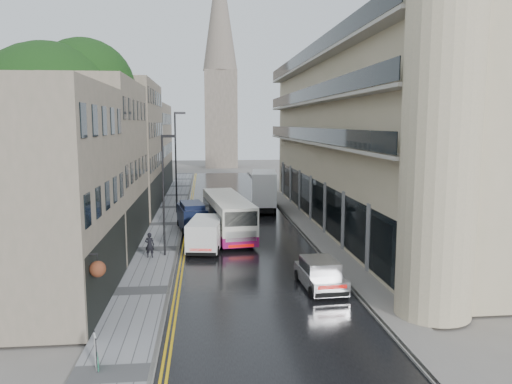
{
  "coord_description": "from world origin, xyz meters",
  "views": [
    {
      "loc": [
        -2.72,
        -13.28,
        8.31
      ],
      "look_at": [
        0.53,
        18.0,
        3.97
      ],
      "focal_mm": 35.0,
      "sensor_mm": 36.0,
      "label": 1
    }
  ],
  "objects": [
    {
      "name": "tree_near",
      "position": [
        -12.5,
        20.0,
        6.95
      ],
      "size": [
        10.56,
        10.56,
        13.89
      ],
      "primitive_type": null,
      "color": "black",
      "rests_on": "ground"
    },
    {
      "name": "right_sidewalk",
      "position": [
        5.4,
        27.5,
        0.06
      ],
      "size": [
        1.8,
        85.0,
        0.12
      ],
      "primitive_type": "cube",
      "color": "slate",
      "rests_on": "ground"
    },
    {
      "name": "lamp_post_far",
      "position": [
        -5.31,
        32.71,
        4.7
      ],
      "size": [
        1.05,
        0.51,
        9.16
      ],
      "primitive_type": null,
      "rotation": [
        0.0,
        0.0,
        0.28
      ],
      "color": "black",
      "rests_on": "left_sidewalk"
    },
    {
      "name": "church_spire",
      "position": [
        0.5,
        82.0,
        20.0
      ],
      "size": [
        6.4,
        6.4,
        40.0
      ],
      "primitive_type": null,
      "color": "gray",
      "rests_on": "ground"
    },
    {
      "name": "navy_van",
      "position": [
        -4.3,
        23.44,
        1.17
      ],
      "size": [
        2.53,
        4.77,
        2.31
      ],
      "primitive_type": null,
      "rotation": [
        0.0,
        0.0,
        0.17
      ],
      "color": "black",
      "rests_on": "road"
    },
    {
      "name": "road",
      "position": [
        0.0,
        27.5,
        0.01
      ],
      "size": [
        9.0,
        85.0,
        0.02
      ],
      "primitive_type": "cube",
      "color": "black",
      "rests_on": "ground"
    },
    {
      "name": "pedestrian",
      "position": [
        -6.13,
        17.08,
        0.9
      ],
      "size": [
        0.61,
        0.43,
        1.56
      ],
      "primitive_type": "imported",
      "rotation": [
        0.0,
        0.0,
        3.04
      ],
      "color": "black",
      "rests_on": "left_sidewalk"
    },
    {
      "name": "white_van",
      "position": [
        -3.81,
        17.51,
        1.07
      ],
      "size": [
        2.64,
        4.87,
        2.09
      ],
      "primitive_type": null,
      "rotation": [
        0.0,
        0.0,
        -0.15
      ],
      "color": "white",
      "rests_on": "road"
    },
    {
      "name": "modern_block",
      "position": [
        10.3,
        26.0,
        7.0
      ],
      "size": [
        8.0,
        40.0,
        14.0
      ],
      "primitive_type": null,
      "color": "#C3B191",
      "rests_on": "ground"
    },
    {
      "name": "cream_bus",
      "position": [
        -1.79,
        20.31,
        1.46
      ],
      "size": [
        3.64,
        10.74,
        2.87
      ],
      "primitive_type": null,
      "rotation": [
        0.0,
        0.0,
        0.12
      ],
      "color": "silver",
      "rests_on": "road"
    },
    {
      "name": "old_shop_row",
      "position": [
        -9.45,
        30.0,
        6.0
      ],
      "size": [
        4.5,
        56.0,
        12.0
      ],
      "primitive_type": null,
      "color": "gray",
      "rests_on": "ground"
    },
    {
      "name": "white_lorry",
      "position": [
        1.73,
        31.89,
        1.93
      ],
      "size": [
        2.95,
        7.47,
        3.82
      ],
      "primitive_type": null,
      "rotation": [
        0.0,
        0.0,
        -0.11
      ],
      "color": "white",
      "rests_on": "road"
    },
    {
      "name": "left_sidewalk",
      "position": [
        -5.85,
        27.5,
        0.06
      ],
      "size": [
        2.7,
        85.0,
        0.12
      ],
      "primitive_type": "cube",
      "color": "gray",
      "rests_on": "ground"
    },
    {
      "name": "tree_far",
      "position": [
        -12.2,
        33.0,
        6.23
      ],
      "size": [
        9.24,
        9.24,
        12.46
      ],
      "primitive_type": null,
      "color": "black",
      "rests_on": "ground"
    },
    {
      "name": "estate_sign",
      "position": [
        -6.45,
        3.05,
        0.68
      ],
      "size": [
        0.26,
        0.67,
        1.12
      ],
      "primitive_type": null,
      "rotation": [
        0.0,
        0.0,
        0.28
      ],
      "color": "silver",
      "rests_on": "left_sidewalk"
    },
    {
      "name": "silver_hatchback",
      "position": [
        2.31,
        9.21,
        0.77
      ],
      "size": [
        1.99,
        4.12,
        1.51
      ],
      "primitive_type": null,
      "rotation": [
        0.0,
        0.0,
        0.06
      ],
      "color": "#B0AFB4",
      "rests_on": "road"
    },
    {
      "name": "lamp_post_near",
      "position": [
        -5.26,
        17.52,
        3.85
      ],
      "size": [
        0.85,
        0.26,
        7.46
      ],
      "primitive_type": null,
      "rotation": [
        0.0,
        0.0,
        -0.09
      ],
      "color": "black",
      "rests_on": "left_sidewalk"
    }
  ]
}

